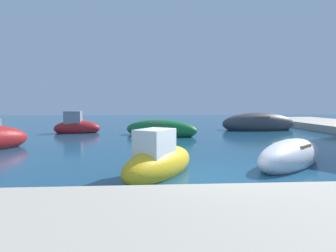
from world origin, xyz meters
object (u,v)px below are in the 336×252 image
at_px(moored_boat_4, 159,162).
at_px(moored_boat_5, 291,156).
at_px(moored_boat_0, 258,124).
at_px(moored_boat_2, 160,130).
at_px(moored_boat_3, 76,127).

bearing_deg(moored_boat_4, moored_boat_5, -45.72).
distance_m(moored_boat_0, moored_boat_5, 11.94).
xyz_separation_m(moored_boat_0, moored_boat_4, (-7.81, -12.24, -0.10)).
relative_size(moored_boat_2, moored_boat_3, 1.56).
relative_size(moored_boat_4, moored_boat_5, 0.89).
relative_size(moored_boat_0, moored_boat_2, 1.13).
relative_size(moored_boat_0, moored_boat_3, 1.77).
distance_m(moored_boat_3, moored_boat_5, 13.91).
bearing_deg(moored_boat_2, moored_boat_0, -132.62).
bearing_deg(moored_boat_2, moored_boat_5, 139.75).
xyz_separation_m(moored_boat_2, moored_boat_3, (-5.60, 1.89, 0.07)).
relative_size(moored_boat_3, moored_boat_5, 0.86).
distance_m(moored_boat_3, moored_boat_4, 12.23).
bearing_deg(moored_boat_4, moored_boat_3, 58.16).
distance_m(moored_boat_4, moored_boat_5, 4.30).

